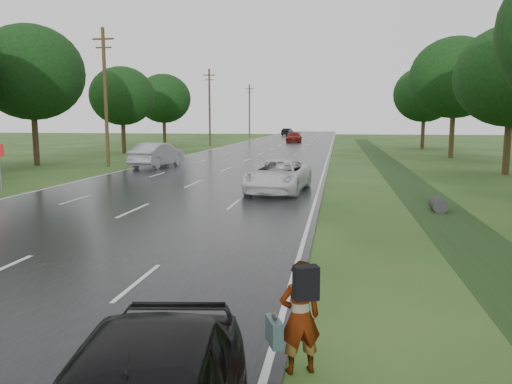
{
  "coord_description": "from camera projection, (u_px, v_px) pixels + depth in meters",
  "views": [
    {
      "loc": [
        7.66,
        -9.72,
        3.49
      ],
      "look_at": [
        5.23,
        5.05,
        1.3
      ],
      "focal_mm": 35.0,
      "sensor_mm": 36.0,
      "label": 1
    }
  ],
  "objects": [
    {
      "name": "road",
      "position": [
        268.0,
        151.0,
        55.15
      ],
      "size": [
        14.0,
        180.0,
        0.04
      ],
      "primitive_type": "cube",
      "color": "black",
      "rests_on": "ground"
    },
    {
      "name": "edge_stripe_east",
      "position": [
        330.0,
        151.0,
        54.07
      ],
      "size": [
        0.12,
        180.0,
        0.01
      ],
      "primitive_type": "cube",
      "color": "silver",
      "rests_on": "road"
    },
    {
      "name": "edge_stripe_west",
      "position": [
        209.0,
        150.0,
        56.24
      ],
      "size": [
        0.12,
        180.0,
        0.01
      ],
      "primitive_type": "cube",
      "color": "silver",
      "rests_on": "road"
    },
    {
      "name": "center_line",
      "position": [
        268.0,
        151.0,
        55.15
      ],
      "size": [
        0.12,
        180.0,
        0.01
      ],
      "primitive_type": "cube",
      "color": "silver",
      "rests_on": "road"
    },
    {
      "name": "drainage_ditch",
      "position": [
        407.0,
        182.0,
        27.63
      ],
      "size": [
        2.2,
        120.0,
        0.56
      ],
      "color": "#1E3113",
      "rests_on": "ground"
    },
    {
      "name": "utility_pole_mid",
      "position": [
        105.0,
        96.0,
        36.36
      ],
      "size": [
        1.6,
        0.26,
        10.0
      ],
      "color": "#3D2C19",
      "rests_on": "ground"
    },
    {
      "name": "utility_pole_far",
      "position": [
        210.0,
        106.0,
        65.65
      ],
      "size": [
        1.6,
        0.26,
        10.0
      ],
      "color": "#3D2C19",
      "rests_on": "ground"
    },
    {
      "name": "utility_pole_distant",
      "position": [
        249.0,
        110.0,
        94.94
      ],
      "size": [
        1.6,
        0.26,
        10.0
      ],
      "color": "#3D2C19",
      "rests_on": "ground"
    },
    {
      "name": "tree_east_c",
      "position": [
        512.0,
        76.0,
        30.84
      ],
      "size": [
        7.0,
        7.0,
        9.29
      ],
      "color": "#3D2C19",
      "rests_on": "ground"
    },
    {
      "name": "tree_east_d",
      "position": [
        455.0,
        78.0,
        44.43
      ],
      "size": [
        8.0,
        8.0,
        10.76
      ],
      "color": "#3D2C19",
      "rests_on": "ground"
    },
    {
      "name": "tree_east_f",
      "position": [
        425.0,
        94.0,
        58.26
      ],
      "size": [
        7.2,
        7.2,
        9.62
      ],
      "color": "#3D2C19",
      "rests_on": "ground"
    },
    {
      "name": "tree_west_c",
      "position": [
        31.0,
        73.0,
        37.04
      ],
      "size": [
        7.8,
        7.8,
        10.43
      ],
      "color": "#3D2C19",
      "rests_on": "ground"
    },
    {
      "name": "tree_west_d",
      "position": [
        122.0,
        96.0,
        50.74
      ],
      "size": [
        6.6,
        6.6,
        8.8
      ],
      "color": "#3D2C19",
      "rests_on": "ground"
    },
    {
      "name": "tree_west_f",
      "position": [
        164.0,
        99.0,
        64.46
      ],
      "size": [
        7.0,
        7.0,
        9.29
      ],
      "color": "#3D2C19",
      "rests_on": "ground"
    },
    {
      "name": "pedestrian",
      "position": [
        299.0,
        316.0,
        6.81
      ],
      "size": [
        0.84,
        0.65,
        1.6
      ],
      "rotation": [
        0.0,
        0.0,
        3.52
      ],
      "color": "#A5998C",
      "rests_on": "ground"
    },
    {
      "name": "white_pickup",
      "position": [
        278.0,
        176.0,
        23.97
      ],
      "size": [
        3.07,
        5.72,
        1.53
      ],
      "primitive_type": "imported",
      "rotation": [
        0.0,
        0.0,
        -0.1
      ],
      "color": "silver",
      "rests_on": "road"
    },
    {
      "name": "silver_sedan",
      "position": [
        157.0,
        155.0,
        36.38
      ],
      "size": [
        2.58,
        5.55,
        1.76
      ],
      "primitive_type": "imported",
      "rotation": [
        0.0,
        0.0,
        3.0
      ],
      "color": "#94969C",
      "rests_on": "road"
    },
    {
      "name": "far_car_red",
      "position": [
        294.0,
        137.0,
        75.64
      ],
      "size": [
        2.14,
        5.27,
        1.53
      ],
      "primitive_type": "imported",
      "rotation": [
        0.0,
        0.0,
        0.0
      ],
      "color": "#690D0B",
      "rests_on": "road"
    },
    {
      "name": "far_car_dark",
      "position": [
        288.0,
        132.0,
        107.34
      ],
      "size": [
        2.35,
        4.77,
        1.5
      ],
      "primitive_type": "imported",
      "rotation": [
        0.0,
        0.0,
        2.97
      ],
      "color": "black",
      "rests_on": "road"
    }
  ]
}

